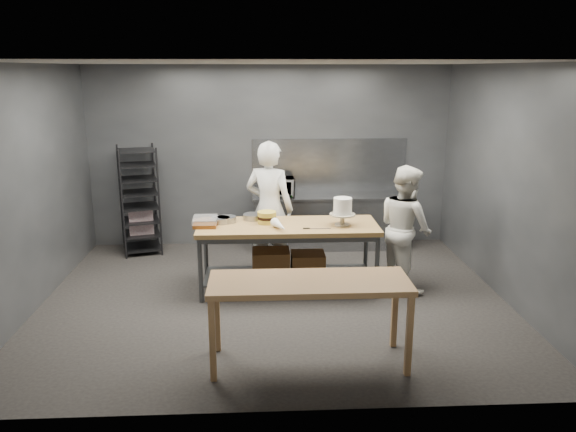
{
  "coord_description": "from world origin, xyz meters",
  "views": [
    {
      "loc": [
        -0.18,
        -6.85,
        2.93
      ],
      "look_at": [
        0.19,
        0.29,
        1.05
      ],
      "focal_mm": 35.0,
      "sensor_mm": 36.0,
      "label": 1
    }
  ],
  "objects_px": {
    "chef_right": "(405,228)",
    "speed_rack": "(140,201)",
    "microwave": "(278,187)",
    "chef_behind": "(269,209)",
    "near_counter": "(309,288)",
    "work_table": "(287,249)",
    "frosted_cake_stand": "(343,208)",
    "layer_cake": "(267,217)"
  },
  "relations": [
    {
      "from": "speed_rack",
      "to": "microwave",
      "type": "xyz_separation_m",
      "value": [
        2.24,
        0.08,
        0.19
      ]
    },
    {
      "from": "microwave",
      "to": "near_counter",
      "type": "bearing_deg",
      "value": -87.21
    },
    {
      "from": "microwave",
      "to": "work_table",
      "type": "bearing_deg",
      "value": -87.9
    },
    {
      "from": "speed_rack",
      "to": "chef_behind",
      "type": "xyz_separation_m",
      "value": [
        2.08,
        -1.11,
        0.12
      ]
    },
    {
      "from": "layer_cake",
      "to": "frosted_cake_stand",
      "type": "bearing_deg",
      "value": -9.26
    },
    {
      "from": "chef_behind",
      "to": "frosted_cake_stand",
      "type": "distance_m",
      "value": 1.21
    },
    {
      "from": "layer_cake",
      "to": "chef_right",
      "type": "bearing_deg",
      "value": -2.28
    },
    {
      "from": "speed_rack",
      "to": "layer_cake",
      "type": "relative_size",
      "value": 6.98
    },
    {
      "from": "near_counter",
      "to": "chef_right",
      "type": "xyz_separation_m",
      "value": [
        1.48,
        2.0,
        0.04
      ]
    },
    {
      "from": "work_table",
      "to": "frosted_cake_stand",
      "type": "distance_m",
      "value": 0.93
    },
    {
      "from": "speed_rack",
      "to": "frosted_cake_stand",
      "type": "xyz_separation_m",
      "value": [
        3.03,
        -1.84,
        0.3
      ]
    },
    {
      "from": "work_table",
      "to": "layer_cake",
      "type": "xyz_separation_m",
      "value": [
        -0.27,
        0.08,
        0.43
      ]
    },
    {
      "from": "chef_behind",
      "to": "frosted_cake_stand",
      "type": "bearing_deg",
      "value": 164.66
    },
    {
      "from": "chef_right",
      "to": "microwave",
      "type": "distance_m",
      "value": 2.48
    },
    {
      "from": "chef_right",
      "to": "near_counter",
      "type": "bearing_deg",
      "value": 124.12
    },
    {
      "from": "frosted_cake_stand",
      "to": "microwave",
      "type": "bearing_deg",
      "value": 112.39
    },
    {
      "from": "speed_rack",
      "to": "chef_right",
      "type": "relative_size",
      "value": 1.03
    },
    {
      "from": "work_table",
      "to": "frosted_cake_stand",
      "type": "relative_size",
      "value": 6.42
    },
    {
      "from": "work_table",
      "to": "chef_behind",
      "type": "relative_size",
      "value": 1.23
    },
    {
      "from": "chef_right",
      "to": "layer_cake",
      "type": "xyz_separation_m",
      "value": [
        -1.87,
        0.07,
        0.15
      ]
    },
    {
      "from": "chef_behind",
      "to": "frosted_cake_stand",
      "type": "relative_size",
      "value": 5.24
    },
    {
      "from": "chef_behind",
      "to": "microwave",
      "type": "distance_m",
      "value": 1.2
    },
    {
      "from": "microwave",
      "to": "frosted_cake_stand",
      "type": "height_order",
      "value": "frosted_cake_stand"
    },
    {
      "from": "near_counter",
      "to": "speed_rack",
      "type": "height_order",
      "value": "speed_rack"
    },
    {
      "from": "chef_right",
      "to": "frosted_cake_stand",
      "type": "relative_size",
      "value": 4.55
    },
    {
      "from": "speed_rack",
      "to": "layer_cake",
      "type": "xyz_separation_m",
      "value": [
        2.04,
        -1.68,
        0.14
      ]
    },
    {
      "from": "microwave",
      "to": "layer_cake",
      "type": "distance_m",
      "value": 1.77
    },
    {
      "from": "microwave",
      "to": "speed_rack",
      "type": "bearing_deg",
      "value": -177.96
    },
    {
      "from": "chef_right",
      "to": "chef_behind",
      "type": "bearing_deg",
      "value": 51.14
    },
    {
      "from": "chef_behind",
      "to": "chef_right",
      "type": "relative_size",
      "value": 1.15
    },
    {
      "from": "chef_behind",
      "to": "near_counter",
      "type": "bearing_deg",
      "value": 119.69
    },
    {
      "from": "speed_rack",
      "to": "chef_right",
      "type": "xyz_separation_m",
      "value": [
        3.91,
        -1.75,
        -0.01
      ]
    },
    {
      "from": "microwave",
      "to": "frosted_cake_stand",
      "type": "bearing_deg",
      "value": -67.61
    },
    {
      "from": "near_counter",
      "to": "microwave",
      "type": "distance_m",
      "value": 3.85
    },
    {
      "from": "speed_rack",
      "to": "microwave",
      "type": "relative_size",
      "value": 3.23
    },
    {
      "from": "near_counter",
      "to": "frosted_cake_stand",
      "type": "xyz_separation_m",
      "value": [
        0.61,
        1.91,
        0.34
      ]
    },
    {
      "from": "near_counter",
      "to": "layer_cake",
      "type": "bearing_deg",
      "value": 100.65
    },
    {
      "from": "work_table",
      "to": "frosted_cake_stand",
      "type": "height_order",
      "value": "frosted_cake_stand"
    },
    {
      "from": "work_table",
      "to": "chef_right",
      "type": "distance_m",
      "value": 1.62
    },
    {
      "from": "chef_behind",
      "to": "layer_cake",
      "type": "distance_m",
      "value": 0.57
    },
    {
      "from": "chef_right",
      "to": "speed_rack",
      "type": "bearing_deg",
      "value": 46.4
    },
    {
      "from": "speed_rack",
      "to": "chef_right",
      "type": "height_order",
      "value": "speed_rack"
    }
  ]
}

